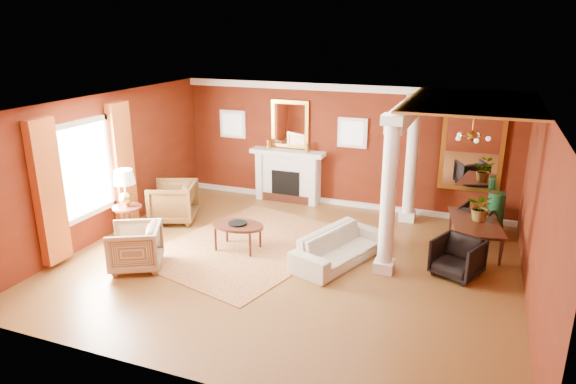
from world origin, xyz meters
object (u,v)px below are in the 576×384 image
at_px(armchair_stripe, 135,245).
at_px(dining_table, 477,227).
at_px(sofa, 340,242).
at_px(coffee_table, 238,226).
at_px(side_table, 126,193).
at_px(armchair_leopard, 173,200).

relative_size(armchair_stripe, dining_table, 0.56).
xyz_separation_m(sofa, coffee_table, (-1.99, -0.19, 0.09)).
distance_m(side_table, dining_table, 6.98).
height_order(sofa, armchair_leopard, armchair_leopard).
xyz_separation_m(sofa, side_table, (-4.35, -0.45, 0.57)).
height_order(armchair_stripe, coffee_table, armchair_stripe).
bearing_deg(dining_table, side_table, 96.55).
xyz_separation_m(armchair_leopard, side_table, (-0.33, -1.14, 0.47)).
relative_size(armchair_leopard, coffee_table, 0.94).
height_order(sofa, side_table, side_table).
xyz_separation_m(armchair_leopard, dining_table, (6.34, 0.85, -0.05)).
height_order(armchair_leopard, armchair_stripe, armchair_leopard).
xyz_separation_m(armchair_stripe, side_table, (-1.01, 1.12, 0.52)).
bearing_deg(side_table, coffee_table, 6.37).
distance_m(sofa, dining_table, 2.78).
bearing_deg(coffee_table, side_table, -173.63).
xyz_separation_m(sofa, dining_table, (2.32, 1.54, 0.05)).
relative_size(sofa, side_table, 1.40).
bearing_deg(armchair_leopard, armchair_stripe, -2.90).
height_order(armchair_leopard, side_table, side_table).
relative_size(armchair_leopard, armchair_stripe, 1.10).
xyz_separation_m(armchair_leopard, armchair_stripe, (0.68, -2.26, -0.05)).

